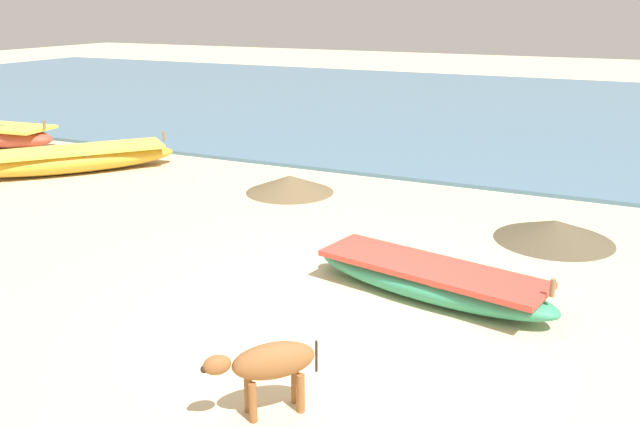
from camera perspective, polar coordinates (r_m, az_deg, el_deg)
ground at (r=7.58m, az=2.26°, el=-9.19°), size 80.00×80.00×0.00m
sea_water at (r=22.79m, az=18.70°, el=8.19°), size 60.00×20.00×0.08m
fishing_boat_2 at (r=8.19m, az=9.38°, el=-5.58°), size 3.25×1.43×0.60m
fishing_boat_4 at (r=14.92m, az=-20.56°, el=4.34°), size 3.56×3.99×0.71m
calf_near_brown at (r=5.85m, az=-4.32°, el=-12.68°), size 0.84×0.84×0.66m
debris_pile_0 at (r=10.57m, az=19.36°, el=-1.37°), size 1.86×1.86×0.32m
debris_pile_1 at (r=12.53m, az=-2.60°, el=2.54°), size 2.34×2.34×0.32m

